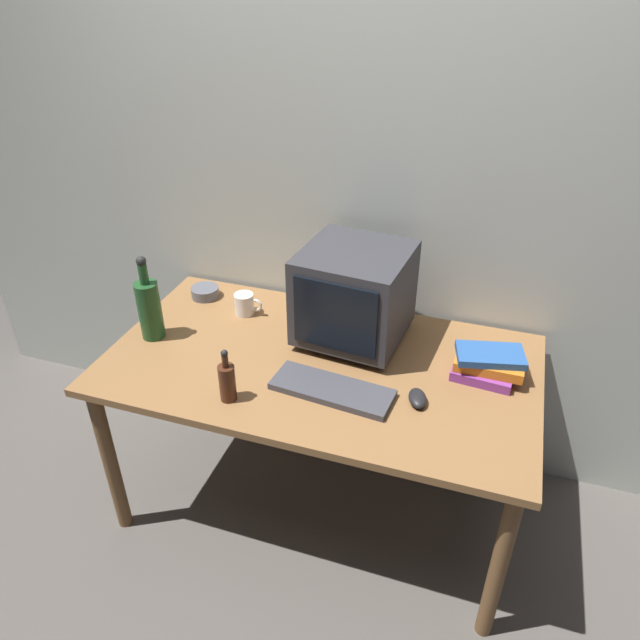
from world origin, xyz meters
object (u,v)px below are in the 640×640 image
object	(u,v)px
book_stack	(487,364)
mug	(245,304)
crt_monitor	(354,294)
keyboard	(332,390)
bottle_tall	(149,307)
bottle_short	(227,381)
computer_mouse	(418,398)
cd_spindle	(205,292)

from	to	relation	value
book_stack	mug	world-z (taller)	book_stack
crt_monitor	keyboard	world-z (taller)	crt_monitor
bottle_tall	bottle_short	distance (m)	0.52
computer_mouse	mug	world-z (taller)	mug
bottle_short	mug	distance (m)	0.55
keyboard	book_stack	bearing A→B (deg)	33.79
cd_spindle	computer_mouse	bearing A→B (deg)	-22.25
mug	cd_spindle	bearing A→B (deg)	162.07
bottle_tall	keyboard	bearing A→B (deg)	-8.34
mug	crt_monitor	bearing A→B (deg)	-3.73
crt_monitor	mug	distance (m)	0.50
mug	cd_spindle	world-z (taller)	mug
keyboard	book_stack	xyz separation A→B (m)	(0.49, 0.26, 0.04)
computer_mouse	book_stack	world-z (taller)	book_stack
book_stack	bottle_short	bearing A→B (deg)	-153.56
mug	bottle_tall	bearing A→B (deg)	-135.42
crt_monitor	keyboard	size ratio (longest dim) A/B	1.00
bottle_short	book_stack	size ratio (longest dim) A/B	0.78
bottle_short	book_stack	distance (m)	0.91
mug	cd_spindle	xyz separation A→B (m)	(-0.22, 0.07, -0.02)
cd_spindle	book_stack	bearing A→B (deg)	-8.88
computer_mouse	book_stack	size ratio (longest dim) A/B	0.39
bottle_tall	bottle_short	bearing A→B (deg)	-29.69
bottle_short	book_stack	world-z (taller)	bottle_short
bottle_short	mug	world-z (taller)	bottle_short
crt_monitor	cd_spindle	xyz separation A→B (m)	(-0.70, 0.10, -0.17)
keyboard	cd_spindle	distance (m)	0.85
bottle_tall	bottle_short	world-z (taller)	bottle_tall
keyboard	bottle_tall	distance (m)	0.78
bottle_tall	book_stack	bearing A→B (deg)	6.80
crt_monitor	cd_spindle	bearing A→B (deg)	171.57
bottle_short	mug	bearing A→B (deg)	108.55
keyboard	bottle_tall	xyz separation A→B (m)	(-0.77, 0.11, 0.12)
bottle_tall	cd_spindle	bearing A→B (deg)	82.15
keyboard	computer_mouse	xyz separation A→B (m)	(0.29, 0.04, 0.01)
bottle_tall	cd_spindle	distance (m)	0.36
crt_monitor	bottle_short	size ratio (longest dim) A/B	2.09
keyboard	book_stack	world-z (taller)	book_stack
book_stack	mug	bearing A→B (deg)	173.26
computer_mouse	bottle_tall	xyz separation A→B (m)	(-1.05, 0.07, 0.11)
keyboard	bottle_short	size ratio (longest dim) A/B	2.10
crt_monitor	mug	size ratio (longest dim) A/B	3.49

